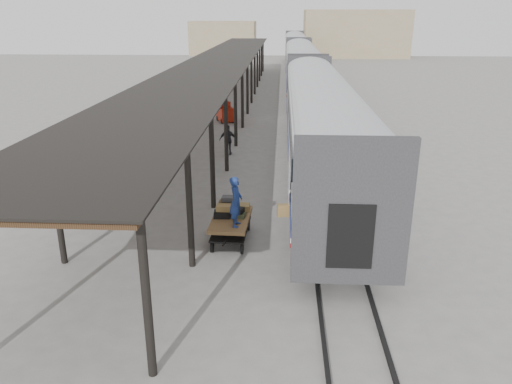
{
  "coord_description": "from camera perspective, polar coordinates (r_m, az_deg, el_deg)",
  "views": [
    {
      "loc": [
        1.39,
        -15.82,
        7.49
      ],
      "look_at": [
        0.53,
        0.23,
        1.7
      ],
      "focal_mm": 35.0,
      "sensor_mm": 36.0,
      "label": 1
    }
  ],
  "objects": [
    {
      "name": "train",
      "position": [
        49.88,
        5.28,
        14.22
      ],
      "size": [
        3.45,
        76.01,
        4.01
      ],
      "color": "silver",
      "rests_on": "ground"
    },
    {
      "name": "building_left",
      "position": [
        98.58,
        -3.74,
        17.16
      ],
      "size": [
        12.0,
        8.0,
        6.0
      ],
      "primitive_type": "cube",
      "color": "tan",
      "rests_on": "ground"
    },
    {
      "name": "pedestrian",
      "position": [
        27.84,
        -3.2,
        5.95
      ],
      "size": [
        1.0,
        0.45,
        1.67
      ],
      "primitive_type": "imported",
      "rotation": [
        0.0,
        0.0,
        3.09
      ],
      "color": "black",
      "rests_on": "ground"
    },
    {
      "name": "suitcase_stack",
      "position": [
        17.41,
        -2.98,
        -1.88
      ],
      "size": [
        1.19,
        1.11,
        0.58
      ],
      "rotation": [
        0.0,
        0.0,
        -0.04
      ],
      "color": "#3D3D40",
      "rests_on": "baggage_cart"
    },
    {
      "name": "canopy",
      "position": [
        40.26,
        -3.91,
        14.8
      ],
      "size": [
        4.9,
        64.3,
        4.15
      ],
      "color": "#422B19",
      "rests_on": "ground"
    },
    {
      "name": "baggage_cart",
      "position": [
        17.23,
        -2.88,
        -3.6
      ],
      "size": [
        1.35,
        2.45,
        0.86
      ],
      "rotation": [
        0.0,
        0.0,
        -0.04
      ],
      "color": "brown",
      "rests_on": "ground"
    },
    {
      "name": "porter",
      "position": [
        16.21,
        -2.3,
        -1.11
      ],
      "size": [
        0.45,
        0.64,
        1.69
      ],
      "primitive_type": "imported",
      "rotation": [
        0.0,
        0.0,
        1.5
      ],
      "color": "navy",
      "rests_on": "baggage_cart"
    },
    {
      "name": "ground",
      "position": [
        17.56,
        -1.78,
        -5.45
      ],
      "size": [
        160.0,
        160.0,
        0.0
      ],
      "primitive_type": "plane",
      "color": "slate",
      "rests_on": "ground"
    },
    {
      "name": "rails",
      "position": [
        50.4,
        5.19,
        11.26
      ],
      "size": [
        1.54,
        150.0,
        0.12
      ],
      "color": "black",
      "rests_on": "ground"
    },
    {
      "name": "luggage_tug",
      "position": [
        36.69,
        -3.55,
        9.01
      ],
      "size": [
        1.49,
        1.81,
        1.38
      ],
      "rotation": [
        0.0,
        0.0,
        0.41
      ],
      "color": "maroon",
      "rests_on": "ground"
    },
    {
      "name": "building_far",
      "position": [
        94.73,
        11.23,
        17.35
      ],
      "size": [
        18.0,
        10.0,
        8.0
      ],
      "primitive_type": "cube",
      "color": "tan",
      "rests_on": "ground"
    }
  ]
}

